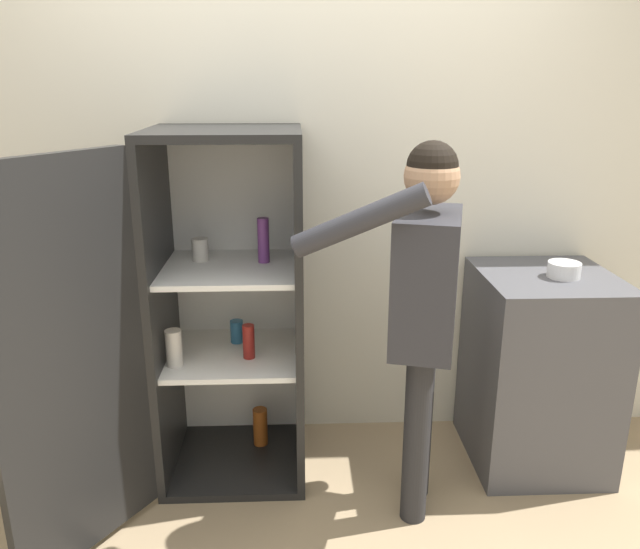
% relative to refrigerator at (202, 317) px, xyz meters
% --- Properties ---
extents(wall_back, '(7.00, 0.06, 2.55)m').
position_rel_refrigerator_xyz_m(wall_back, '(0.45, 0.44, 0.49)').
color(wall_back, silver).
rests_on(wall_back, ground_plane).
extents(refrigerator, '(1.04, 1.15, 1.59)m').
position_rel_refrigerator_xyz_m(refrigerator, '(0.00, 0.00, 0.00)').
color(refrigerator, black).
rests_on(refrigerator, ground_plane).
extents(person, '(0.71, 0.55, 1.57)m').
position_rel_refrigerator_xyz_m(person, '(0.91, -0.27, 0.20)').
color(person, '#262628').
rests_on(person, ground_plane).
extents(counter, '(0.60, 0.62, 0.94)m').
position_rel_refrigerator_xyz_m(counter, '(1.56, 0.07, -0.32)').
color(counter, '#4C4C51').
rests_on(counter, ground_plane).
extents(bowl, '(0.14, 0.14, 0.07)m').
position_rel_refrigerator_xyz_m(bowl, '(1.61, 0.04, 0.18)').
color(bowl, white).
rests_on(bowl, counter).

